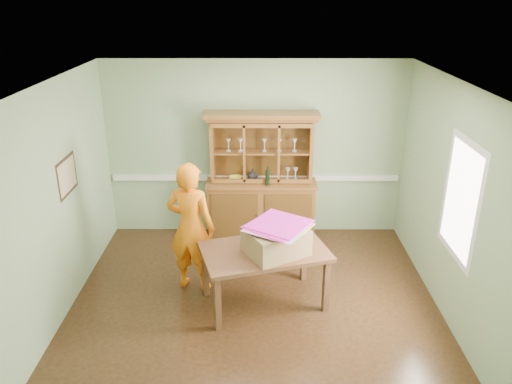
{
  "coord_description": "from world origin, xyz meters",
  "views": [
    {
      "loc": [
        0.04,
        -5.26,
        3.62
      ],
      "look_at": [
        0.02,
        0.4,
        1.31
      ],
      "focal_mm": 35.0,
      "sensor_mm": 36.0,
      "label": 1
    }
  ],
  "objects_px": {
    "person": "(191,228)",
    "china_hutch": "(261,195)",
    "cardboard_box": "(276,241)",
    "dining_table": "(265,256)"
  },
  "relations": [
    {
      "from": "china_hutch",
      "to": "dining_table",
      "type": "relative_size",
      "value": 1.18
    },
    {
      "from": "person",
      "to": "china_hutch",
      "type": "bearing_deg",
      "value": -105.47
    },
    {
      "from": "china_hutch",
      "to": "person",
      "type": "xyz_separation_m",
      "value": [
        -0.88,
        -1.45,
        0.16
      ]
    },
    {
      "from": "cardboard_box",
      "to": "dining_table",
      "type": "bearing_deg",
      "value": 150.05
    },
    {
      "from": "dining_table",
      "to": "person",
      "type": "distance_m",
      "value": 1.0
    },
    {
      "from": "person",
      "to": "cardboard_box",
      "type": "bearing_deg",
      "value": 173.74
    },
    {
      "from": "dining_table",
      "to": "person",
      "type": "relative_size",
      "value": 0.97
    },
    {
      "from": "cardboard_box",
      "to": "person",
      "type": "xyz_separation_m",
      "value": [
        -1.05,
        0.43,
        -0.04
      ]
    },
    {
      "from": "cardboard_box",
      "to": "person",
      "type": "distance_m",
      "value": 1.13
    },
    {
      "from": "dining_table",
      "to": "person",
      "type": "height_order",
      "value": "person"
    }
  ]
}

